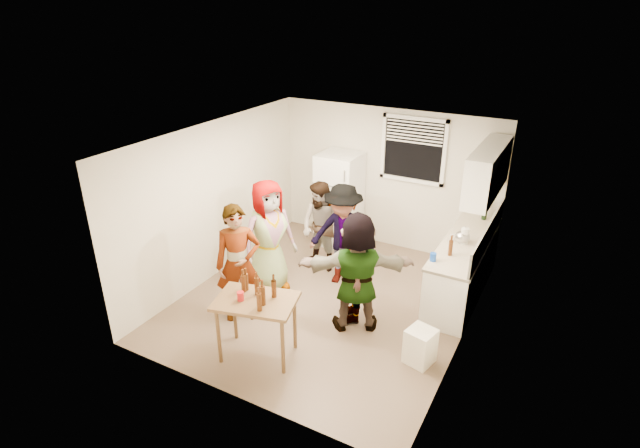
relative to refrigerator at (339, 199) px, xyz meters
The scene contains 23 objects.
room 2.20m from the refrigerator, 68.25° to the right, with size 4.00×4.50×2.50m, color beige, non-canonical shape.
window 1.60m from the refrigerator, 15.38° to the left, with size 1.12×0.10×1.06m, color white, non-canonical shape.
refrigerator is the anchor object (origin of this frame).
counter_lower 2.59m from the refrigerator, 16.59° to the right, with size 0.60×2.20×0.86m, color white.
countertop 2.56m from the refrigerator, 16.59° to the right, with size 0.64×2.22×0.04m, color beige.
backsplash 2.84m from the refrigerator, 14.94° to the right, with size 0.03×2.20×0.36m, color beige.
upper_cabinets 2.85m from the refrigerator, 11.61° to the right, with size 0.34×1.60×0.70m, color white.
kettle 2.53m from the refrigerator, 18.46° to the right, with size 0.25×0.21×0.21m, color silver, non-canonical shape.
paper_towel 2.56m from the refrigerator, 18.44° to the right, with size 0.11×0.11×0.24m, color white.
wine_bottle 2.51m from the refrigerator, ahead, with size 0.08×0.08×0.33m, color black.
beer_bottle_counter 2.67m from the refrigerator, 28.44° to the right, with size 0.06×0.06×0.23m, color #47230C.
blue_cup 2.68m from the refrigerator, 35.14° to the right, with size 0.09×0.09×0.12m, color #1344BC.
picture_frame 2.68m from the refrigerator, ahead, with size 0.02×0.19×0.16m, color gold.
trash_bin 3.55m from the refrigerator, 46.71° to the right, with size 0.32×0.32×0.47m, color white.
serving_table 3.54m from the refrigerator, 80.68° to the right, with size 0.97×0.65×0.82m, color brown, non-canonical shape.
beer_bottle_table 3.50m from the refrigerator, 78.52° to the right, with size 0.07×0.07×0.25m, color #47230C.
red_cup 3.51m from the refrigerator, 83.38° to the right, with size 0.08×0.08×0.11m, color #B01819.
guest_grey 2.13m from the refrigerator, 96.54° to the right, with size 0.86×1.77×0.56m, color #999999.
guest_stripe 2.94m from the refrigerator, 92.79° to the right, with size 0.62×1.71×0.41m, color #141933.
guest_back_left 1.34m from the refrigerator, 79.84° to the right, with size 0.74×1.51×0.57m, color brown.
guest_back_right 1.67m from the refrigerator, 61.30° to the right, with size 1.07×1.65×0.61m, color #424247.
guest_black 2.58m from the refrigerator, 58.95° to the right, with size 0.88×1.50×0.37m, color black.
guest_orange 2.77m from the refrigerator, 58.38° to the right, with size 1.57×1.70×0.50m, color tan.
Camera 1 is at (2.94, -5.64, 4.15)m, focal length 28.00 mm.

